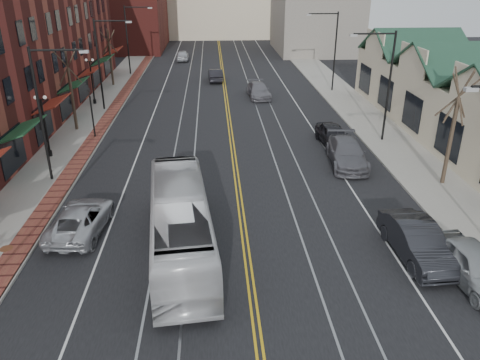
{
  "coord_description": "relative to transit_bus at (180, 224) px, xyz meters",
  "views": [
    {
      "loc": [
        -1.42,
        -11.18,
        12.06
      ],
      "look_at": [
        -0.08,
        11.02,
        2.0
      ],
      "focal_mm": 35.0,
      "sensor_mm": 36.0,
      "label": 1
    }
  ],
  "objects": [
    {
      "name": "sidewalk_left",
      "position": [
        -8.99,
        12.53,
        -1.43
      ],
      "size": [
        4.0,
        120.0,
        0.15
      ],
      "primitive_type": "cube",
      "color": "gray",
      "rests_on": "ground"
    },
    {
      "name": "sidewalk_right",
      "position": [
        15.01,
        12.53,
        -1.43
      ],
      "size": [
        4.0,
        120.0,
        0.15
      ],
      "primitive_type": "cube",
      "color": "gray",
      "rests_on": "ground"
    },
    {
      "name": "backdrop_left",
      "position": [
        -12.99,
        62.53,
        5.49
      ],
      "size": [
        14.0,
        18.0,
        14.0
      ],
      "primitive_type": "cube",
      "color": "maroon",
      "rests_on": "ground"
    },
    {
      "name": "backdrop_mid",
      "position": [
        3.01,
        77.53,
        2.99
      ],
      "size": [
        22.0,
        14.0,
        9.0
      ],
      "primitive_type": "cube",
      "color": "beige",
      "rests_on": "ground"
    },
    {
      "name": "backdrop_right",
      "position": [
        18.01,
        57.53,
        3.99
      ],
      "size": [
        12.0,
        16.0,
        11.0
      ],
      "primitive_type": "cube",
      "color": "slate",
      "rests_on": "ground"
    },
    {
      "name": "streetlight_l_1",
      "position": [
        -8.04,
        8.53,
        3.52
      ],
      "size": [
        3.33,
        0.25,
        8.0
      ],
      "color": "black",
      "rests_on": "sidewalk_left"
    },
    {
      "name": "streetlight_l_2",
      "position": [
        -8.04,
        24.53,
        3.52
      ],
      "size": [
        3.33,
        0.25,
        8.0
      ],
      "color": "black",
      "rests_on": "sidewalk_left"
    },
    {
      "name": "streetlight_l_3",
      "position": [
        -8.04,
        40.53,
        3.52
      ],
      "size": [
        3.33,
        0.25,
        8.0
      ],
      "color": "black",
      "rests_on": "sidewalk_left"
    },
    {
      "name": "streetlight_r_1",
      "position": [
        14.05,
        14.53,
        3.52
      ],
      "size": [
        3.33,
        0.25,
        8.0
      ],
      "color": "black",
      "rests_on": "sidewalk_right"
    },
    {
      "name": "streetlight_r_2",
      "position": [
        14.05,
        30.53,
        3.52
      ],
      "size": [
        3.33,
        0.25,
        8.0
      ],
      "color": "black",
      "rests_on": "sidewalk_right"
    },
    {
      "name": "lamppost_l_2",
      "position": [
        -9.79,
        12.53,
        0.69
      ],
      "size": [
        0.84,
        0.28,
        4.27
      ],
      "color": "black",
      "rests_on": "sidewalk_left"
    },
    {
      "name": "lamppost_l_3",
      "position": [
        -9.79,
        26.53,
        0.69
      ],
      "size": [
        0.84,
        0.28,
        4.27
      ],
      "color": "black",
      "rests_on": "sidewalk_left"
    },
    {
      "name": "tree_left_near",
      "position": [
        -9.49,
        18.53,
        2.0
      ],
      "size": [
        1.78,
        1.37,
        6.48
      ],
      "color": "#382B21",
      "rests_on": "sidewalk_left"
    },
    {
      "name": "tree_left_far",
      "position": [
        -9.49,
        34.53,
        1.77
      ],
      "size": [
        1.66,
        1.28,
        6.02
      ],
      "color": "#382B21",
      "rests_on": "sidewalk_left"
    },
    {
      "name": "tree_right_mid",
      "position": [
        15.51,
        6.53,
        2.24
      ],
      "size": [
        1.9,
        1.46,
        6.93
      ],
      "color": "#382B21",
      "rests_on": "sidewalk_right"
    },
    {
      "name": "manhole_far",
      "position": [
        -8.19,
        0.53,
        -1.35
      ],
      "size": [
        0.6,
        0.6,
        0.02
      ],
      "primitive_type": "cylinder",
      "color": "#592D19",
      "rests_on": "sidewalk_left"
    },
    {
      "name": "traffic_signal",
      "position": [
        -7.59,
        16.53,
        0.84
      ],
      "size": [
        0.18,
        0.15,
        3.8
      ],
      "color": "black",
      "rests_on": "sidewalk_left"
    },
    {
      "name": "transit_bus",
      "position": [
        0.0,
        0.0,
        0.0
      ],
      "size": [
        3.62,
        11.04,
        3.02
      ],
      "primitive_type": "imported",
      "rotation": [
        0.0,
        0.0,
        3.24
      ],
      "color": "silver",
      "rests_on": "ground"
    },
    {
      "name": "parked_suv",
      "position": [
        -5.1,
        2.19,
        -0.8
      ],
      "size": [
        2.78,
        5.31,
        1.43
      ],
      "primitive_type": "imported",
      "rotation": [
        0.0,
        0.0,
        3.06
      ],
      "color": "#B6B8BE",
      "rests_on": "ground"
    },
    {
      "name": "parked_car_a",
      "position": [
        12.31,
        -3.05,
        -0.69
      ],
      "size": [
        2.38,
        4.97,
        1.64
      ],
      "primitive_type": "imported",
      "rotation": [
        0.0,
        0.0,
        0.09
      ],
      "color": "#9FA3A6",
      "rests_on": "ground"
    },
    {
      "name": "parked_car_b",
      "position": [
        10.66,
        -1.06,
        -0.67
      ],
      "size": [
        2.03,
        5.17,
        1.68
      ],
      "primitive_type": "imported",
      "rotation": [
        0.0,
        0.0,
        0.05
      ],
      "color": "black",
      "rests_on": "ground"
    },
    {
      "name": "parked_car_c",
      "position": [
        10.51,
        10.16,
        -0.69
      ],
      "size": [
        2.84,
        5.87,
        1.65
      ],
      "primitive_type": "imported",
      "rotation": [
        0.0,
        0.0,
        -0.1
      ],
      "color": "#5E5D64",
      "rests_on": "ground"
    },
    {
      "name": "parked_car_d",
      "position": [
        10.51,
        13.95,
        -0.73
      ],
      "size": [
        2.13,
        4.68,
        1.56
      ],
      "primitive_type": "imported",
      "rotation": [
        0.0,
        0.0,
        0.06
      ],
      "color": "black",
      "rests_on": "ground"
    },
    {
      "name": "distant_car_left",
      "position": [
        2.01,
        36.35,
        -0.8
      ],
      "size": [
        1.72,
        4.37,
        1.42
      ],
      "primitive_type": "imported",
      "rotation": [
        0.0,
        0.0,
        3.19
      ],
      "color": "black",
      "rests_on": "ground"
    },
    {
      "name": "distant_car_right",
      "position": [
        6.34,
        28.5,
        -0.79
      ],
      "size": [
        2.36,
        5.11,
        1.45
      ],
      "primitive_type": "imported",
      "rotation": [
        0.0,
        0.0,
        0.07
      ],
      "color": "slate",
      "rests_on": "ground"
    },
    {
      "name": "distant_car_far",
      "position": [
        -2.52,
        50.22,
        -0.77
      ],
      "size": [
        1.86,
        4.39,
        1.48
      ],
      "primitive_type": "imported",
      "rotation": [
        0.0,
        0.0,
        3.17
      ],
      "color": "#B2B4BA",
      "rests_on": "ground"
    }
  ]
}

